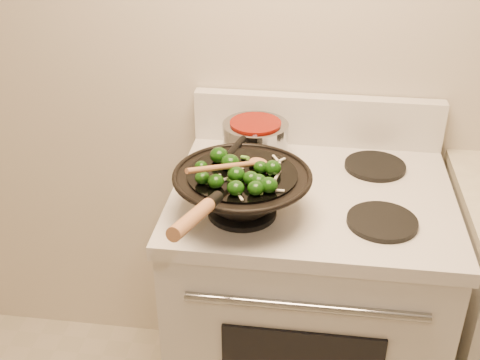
# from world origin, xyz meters

# --- Properties ---
(stove) EXTENTS (0.78, 0.67, 1.08)m
(stove) POSITION_xyz_m (-0.29, 1.17, 0.47)
(stove) COLOR silver
(stove) RESTS_ON ground
(wok) EXTENTS (0.36, 0.59, 0.20)m
(wok) POSITION_xyz_m (-0.47, 1.02, 0.99)
(wok) COLOR black
(wok) RESTS_ON stove
(stirfry) EXTENTS (0.23, 0.24, 0.04)m
(stirfry) POSITION_xyz_m (-0.47, 0.99, 1.06)
(stirfry) COLOR black
(stirfry) RESTS_ON wok
(wooden_spoon) EXTENTS (0.19, 0.21, 0.07)m
(wooden_spoon) POSITION_xyz_m (-0.48, 1.01, 1.07)
(wooden_spoon) COLOR #A0663F
(wooden_spoon) RESTS_ON wok
(saucepan) EXTENTS (0.20, 0.31, 0.11)m
(saucepan) POSITION_xyz_m (-0.47, 1.32, 0.99)
(saucepan) COLOR gray
(saucepan) RESTS_ON stove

